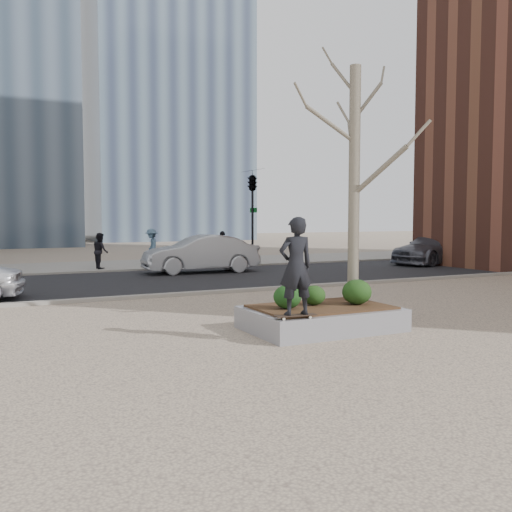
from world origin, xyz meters
name	(u,v)px	position (x,y,z in m)	size (l,w,h in m)	color
ground	(278,334)	(0.00, 0.00, 0.00)	(120.00, 120.00, 0.00)	#BFAA8C
street	(144,281)	(0.00, 10.00, 0.01)	(60.00, 8.00, 0.02)	black
far_sidewalk	(104,266)	(0.00, 17.00, 0.01)	(60.00, 6.00, 0.02)	gray
planter	(321,319)	(1.00, 0.00, 0.23)	(3.00, 2.00, 0.45)	gray
planter_mulch	(321,307)	(1.00, 0.00, 0.47)	(2.70, 1.70, 0.04)	#382314
sycamore_tree	(355,147)	(2.00, 0.30, 3.79)	(2.80, 2.80, 6.60)	gray
shrub_left	(287,297)	(0.21, 0.00, 0.73)	(0.56, 0.56, 0.47)	black
shrub_middle	(314,295)	(0.92, 0.15, 0.69)	(0.48, 0.48, 0.41)	#123611
shrub_right	(357,292)	(1.77, -0.16, 0.75)	(0.61, 0.61, 0.52)	#163A12
skateboard	(296,317)	(-0.10, -0.86, 0.49)	(0.78, 0.20, 0.07)	black
skateboarder	(296,266)	(-0.10, -0.86, 1.42)	(0.65, 0.43, 1.78)	black
car_silver	(201,254)	(2.92, 12.07, 0.79)	(1.62, 4.65, 1.53)	#999CA1
car_third	(434,249)	(14.53, 11.06, 0.76)	(2.06, 5.07, 1.47)	#4C4D57
pedestrian_a	(100,251)	(-0.44, 15.49, 0.81)	(0.76, 0.60, 1.57)	black
pedestrian_b	(152,246)	(2.42, 17.51, 0.87)	(1.09, 0.63, 1.69)	#44617A
pedestrian_c	(223,247)	(5.49, 15.84, 0.81)	(0.92, 0.38, 1.57)	black
traffic_light_far	(252,218)	(6.50, 14.60, 2.25)	(0.60, 2.48, 4.50)	black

